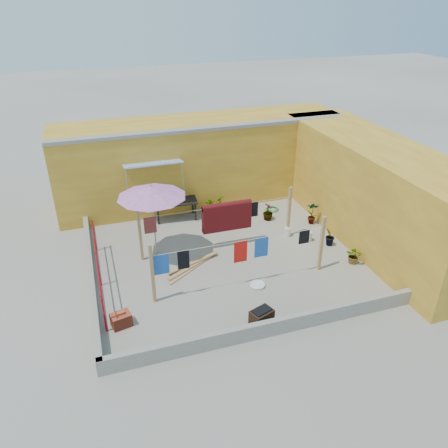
{
  "coord_description": "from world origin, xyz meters",
  "views": [
    {
      "loc": [
        -3.63,
        -11.0,
        7.51
      ],
      "look_at": [
        0.03,
        0.3,
        1.1
      ],
      "focal_mm": 35.0,
      "sensor_mm": 36.0,
      "label": 1
    }
  ],
  "objects_px": {
    "brick_stack": "(121,320)",
    "patio_umbrella": "(151,192)",
    "plant_back_a": "(214,206)",
    "white_basin": "(257,285)",
    "water_jug_a": "(287,232)",
    "brazier": "(262,318)",
    "water_jug_b": "(308,236)",
    "green_hose": "(272,209)",
    "outdoor_table": "(176,202)"
  },
  "relations": [
    {
      "from": "plant_back_a",
      "to": "green_hose",
      "type": "bearing_deg",
      "value": -7.19
    },
    {
      "from": "white_basin",
      "to": "plant_back_a",
      "type": "distance_m",
      "value": 4.67
    },
    {
      "from": "patio_umbrella",
      "to": "green_hose",
      "type": "relative_size",
      "value": 4.84
    },
    {
      "from": "brick_stack",
      "to": "green_hose",
      "type": "distance_m",
      "value": 7.92
    },
    {
      "from": "brazier",
      "to": "green_hose",
      "type": "relative_size",
      "value": 1.27
    },
    {
      "from": "patio_umbrella",
      "to": "water_jug_a",
      "type": "bearing_deg",
      "value": -1.29
    },
    {
      "from": "patio_umbrella",
      "to": "outdoor_table",
      "type": "xyz_separation_m",
      "value": [
        1.16,
        2.35,
        -1.58
      ]
    },
    {
      "from": "brick_stack",
      "to": "green_hose",
      "type": "height_order",
      "value": "brick_stack"
    },
    {
      "from": "white_basin",
      "to": "green_hose",
      "type": "distance_m",
      "value": 4.97
    },
    {
      "from": "white_basin",
      "to": "patio_umbrella",
      "type": "bearing_deg",
      "value": 134.82
    },
    {
      "from": "brick_stack",
      "to": "patio_umbrella",
      "type": "bearing_deg",
      "value": 64.2
    },
    {
      "from": "water_jug_a",
      "to": "brick_stack",
      "type": "bearing_deg",
      "value": -154.28
    },
    {
      "from": "outdoor_table",
      "to": "white_basin",
      "type": "distance_m",
      "value": 5.03
    },
    {
      "from": "brazier",
      "to": "brick_stack",
      "type": "bearing_deg",
      "value": 162.07
    },
    {
      "from": "patio_umbrella",
      "to": "green_hose",
      "type": "distance_m",
      "value": 5.63
    },
    {
      "from": "white_basin",
      "to": "water_jug_b",
      "type": "relative_size",
      "value": 1.17
    },
    {
      "from": "patio_umbrella",
      "to": "water_jug_a",
      "type": "xyz_separation_m",
      "value": [
        4.5,
        -0.1,
        -2.07
      ]
    },
    {
      "from": "brick_stack",
      "to": "brazier",
      "type": "xyz_separation_m",
      "value": [
        3.36,
        -1.09,
        0.06
      ]
    },
    {
      "from": "brazier",
      "to": "white_basin",
      "type": "relative_size",
      "value": 1.45
    },
    {
      "from": "outdoor_table",
      "to": "green_hose",
      "type": "bearing_deg",
      "value": -7.05
    },
    {
      "from": "white_basin",
      "to": "green_hose",
      "type": "relative_size",
      "value": 0.88
    },
    {
      "from": "patio_umbrella",
      "to": "green_hose",
      "type": "xyz_separation_m",
      "value": [
        4.82,
        1.9,
        -2.2
      ]
    },
    {
      "from": "brazier",
      "to": "white_basin",
      "type": "bearing_deg",
      "value": 71.52
    },
    {
      "from": "white_basin",
      "to": "outdoor_table",
      "type": "bearing_deg",
      "value": 105.07
    },
    {
      "from": "white_basin",
      "to": "water_jug_a",
      "type": "bearing_deg",
      "value": 49.15
    },
    {
      "from": "brick_stack",
      "to": "water_jug_a",
      "type": "xyz_separation_m",
      "value": [
        5.93,
        2.86,
        -0.03
      ]
    },
    {
      "from": "water_jug_b",
      "to": "green_hose",
      "type": "relative_size",
      "value": 0.75
    },
    {
      "from": "outdoor_table",
      "to": "brazier",
      "type": "distance_m",
      "value": 6.46
    },
    {
      "from": "plant_back_a",
      "to": "white_basin",
      "type": "bearing_deg",
      "value": -91.2
    },
    {
      "from": "outdoor_table",
      "to": "brick_stack",
      "type": "distance_m",
      "value": 5.93
    },
    {
      "from": "brazier",
      "to": "water_jug_b",
      "type": "xyz_separation_m",
      "value": [
        3.11,
        3.43,
        -0.08
      ]
    },
    {
      "from": "patio_umbrella",
      "to": "water_jug_b",
      "type": "bearing_deg",
      "value": -6.94
    },
    {
      "from": "patio_umbrella",
      "to": "brick_stack",
      "type": "height_order",
      "value": "patio_umbrella"
    },
    {
      "from": "brazier",
      "to": "green_hose",
      "type": "height_order",
      "value": "brazier"
    },
    {
      "from": "brazier",
      "to": "green_hose",
      "type": "xyz_separation_m",
      "value": [
        2.89,
        5.95,
        -0.21
      ]
    },
    {
      "from": "white_basin",
      "to": "green_hose",
      "type": "xyz_separation_m",
      "value": [
        2.37,
        4.37,
        -0.01
      ]
    },
    {
      "from": "patio_umbrella",
      "to": "brazier",
      "type": "distance_m",
      "value": 4.9
    },
    {
      "from": "brick_stack",
      "to": "green_hose",
      "type": "xyz_separation_m",
      "value": [
        6.25,
        4.86,
        -0.15
      ]
    },
    {
      "from": "brick_stack",
      "to": "water_jug_a",
      "type": "distance_m",
      "value": 6.58
    },
    {
      "from": "water_jug_a",
      "to": "green_hose",
      "type": "xyz_separation_m",
      "value": [
        0.32,
        2.0,
        -0.12
      ]
    },
    {
      "from": "white_basin",
      "to": "brick_stack",
      "type": "bearing_deg",
      "value": -172.82
    },
    {
      "from": "brick_stack",
      "to": "brazier",
      "type": "bearing_deg",
      "value": -17.93
    },
    {
      "from": "white_basin",
      "to": "water_jug_a",
      "type": "height_order",
      "value": "water_jug_a"
    },
    {
      "from": "outdoor_table",
      "to": "white_basin",
      "type": "xyz_separation_m",
      "value": [
        1.3,
        -4.82,
        -0.61
      ]
    },
    {
      "from": "brick_stack",
      "to": "brazier",
      "type": "distance_m",
      "value": 3.53
    },
    {
      "from": "brazier",
      "to": "plant_back_a",
      "type": "relative_size",
      "value": 0.86
    },
    {
      "from": "brick_stack",
      "to": "outdoor_table",
      "type": "bearing_deg",
      "value": 64.05
    },
    {
      "from": "outdoor_table",
      "to": "water_jug_b",
      "type": "relative_size",
      "value": 4.17
    },
    {
      "from": "green_hose",
      "to": "outdoor_table",
      "type": "bearing_deg",
      "value": 172.95
    },
    {
      "from": "brazier",
      "to": "water_jug_b",
      "type": "bearing_deg",
      "value": 47.81
    }
  ]
}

